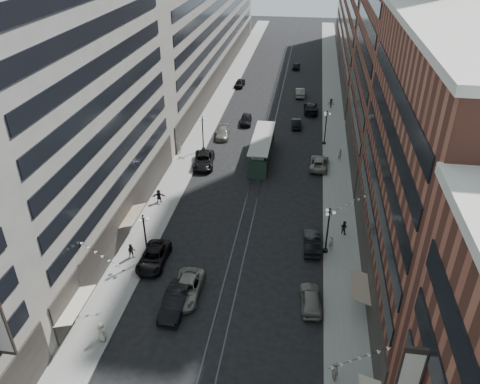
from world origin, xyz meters
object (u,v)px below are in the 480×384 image
Objects in this scene: pedestrian_7 at (344,227)px; car_4 at (311,299)px; car_11 at (319,163)px; car_14 at (300,92)px; streetcar at (262,149)px; pedestrian_9 at (331,103)px; pedestrian_2 at (132,251)px; car_2 at (154,257)px; car_12 at (311,108)px; pedestrian_1 at (101,332)px; car_extra_1 at (296,66)px; car_7 at (204,160)px; lamppost_se_mid at (326,126)px; pedestrian_6 at (180,148)px; pedestrian_4 at (335,372)px; car_extra_2 at (296,123)px; car_9 at (240,83)px; car_13 at (246,119)px; car_8 at (223,133)px; pedestrian_5 at (159,196)px; pedestrian_extra_0 at (331,243)px; lamppost_sw_far at (145,236)px; car_5 at (175,302)px; lamppost_sw_mid at (203,132)px; pedestrian_8 at (340,154)px; car_10 at (312,242)px; lamppost_se_far at (328,229)px; car_extra_0 at (187,289)px.

car_4 is at bearing 107.96° from pedestrian_7.
car_14 is at bearing -79.45° from car_11.
streetcar is 25.42m from pedestrian_9.
streetcar reaches higher than pedestrian_2.
car_12 reaches higher than car_2.
car_11 is at bearing -96.23° from pedestrian_1.
pedestrian_1 is 0.31× the size of car_12.
car_7 is at bearing 79.23° from car_extra_1.
pedestrian_9 reaches higher than car_14.
lamppost_se_mid reaches higher than pedestrian_6.
car_14 is (-5.26, 66.90, -0.24)m from pedestrian_4.
lamppost_se_mid is 1.25× the size of car_extra_2.
pedestrian_6 is (-16.95, -29.40, 0.11)m from car_14.
car_9 is 0.82× the size of car_11.
pedestrian_6 reaches higher than car_13.
car_8 is 13.17m from car_extra_2.
pedestrian_5 is at bearing 105.67° from pedestrian_6.
pedestrian_9 is 1.15× the size of pedestrian_extra_0.
lamppost_sw_far is 75.56m from car_extra_1.
car_5 reaches higher than car_7.
lamppost_sw_mid reaches higher than car_12.
streetcar reaches higher than pedestrian_5.
car_9 is at bearing 89.34° from car_2.
pedestrian_8 is at bearing 7.27° from streetcar.
pedestrian_8 is (19.79, -32.24, 0.27)m from car_9.
pedestrian_1 is (-1.12, -10.63, 0.31)m from car_2.
pedestrian_4 is at bearing 91.57° from car_14.
lamppost_se_mid is 3.54× the size of pedestrian_extra_0.
car_11 is at bearing -172.55° from pedestrian_6.
pedestrian_5 is at bearing 25.51° from pedestrian_7.
car_11 is at bearing -96.51° from car_4.
car_extra_1 is (12.04, 47.56, -2.37)m from lamppost_sw_mid.
streetcar reaches higher than car_10.
streetcar is 27.68m from pedestrian_2.
car_11 is 3.50× the size of pedestrian_extra_0.
lamppost_se_far reaches higher than pedestrian_5.
pedestrian_6 is 0.90× the size of pedestrian_8.
pedestrian_6 is (-20.18, 20.74, 0.13)m from car_10.
car_extra_0 is at bearing -93.27° from car_13.
lamppost_sw_mid is 1.24× the size of car_9.
pedestrian_9 reaches higher than car_11.
pedestrian_9 is (18.87, 48.94, 0.26)m from car_2.
lamppost_sw_far and lamppost_sw_mid have the same top height.
car_4 is 1.10× the size of car_extra_1.
car_7 is 1.38× the size of car_9.
lamppost_sw_mid is at bearing -66.68° from car_4.
car_7 is 1.08× the size of car_extra_0.
car_14 is 16.14m from car_extra_2.
pedestrian_7 reaches higher than car_extra_1.
car_12 is at bearing 93.27° from lamppost_se_far.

